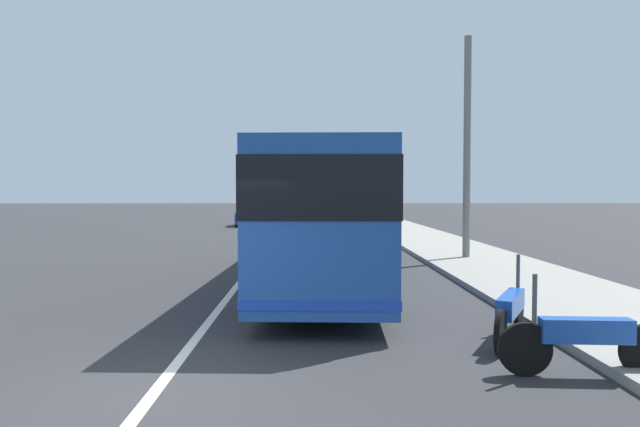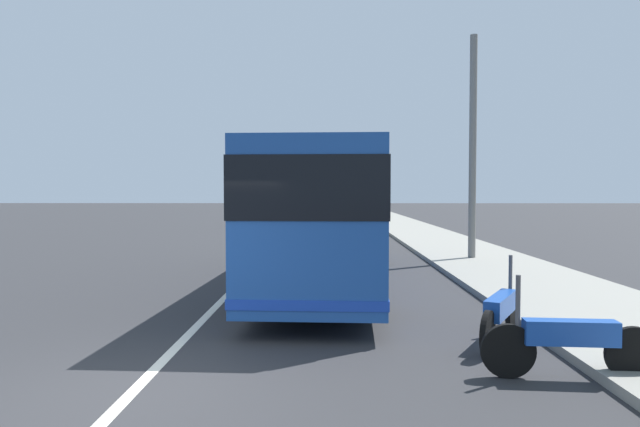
{
  "view_description": "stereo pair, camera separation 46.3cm",
  "coord_description": "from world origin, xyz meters",
  "px_view_note": "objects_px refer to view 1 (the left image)",
  "views": [
    {
      "loc": [
        -6.34,
        -1.79,
        2.31
      ],
      "look_at": [
        7.99,
        -2.06,
        1.77
      ],
      "focal_mm": 31.83,
      "sensor_mm": 36.0,
      "label": 1
    },
    {
      "loc": [
        -6.34,
        -2.26,
        2.31
      ],
      "look_at": [
        7.99,
        -2.06,
        1.77
      ],
      "focal_mm": 31.83,
      "sensor_mm": 36.0,
      "label": 2
    }
  ],
  "objects_px": {
    "motorcycle_mid_row": "(511,310)",
    "car_far_distant": "(312,217)",
    "coach_bus": "(326,209)",
    "car_behind_bus": "(315,208)",
    "utility_pole": "(467,149)",
    "car_side_street": "(251,216)",
    "motorcycle_by_tree": "(585,339)"
  },
  "relations": [
    {
      "from": "car_far_distant",
      "to": "coach_bus",
      "type": "bearing_deg",
      "value": -176.96
    },
    {
      "from": "motorcycle_by_tree",
      "to": "car_far_distant",
      "type": "height_order",
      "value": "car_far_distant"
    },
    {
      "from": "motorcycle_by_tree",
      "to": "car_far_distant",
      "type": "xyz_separation_m",
      "value": [
        30.47,
        3.3,
        0.2
      ]
    },
    {
      "from": "coach_bus",
      "to": "utility_pole",
      "type": "distance_m",
      "value": 6.72
    },
    {
      "from": "motorcycle_mid_row",
      "to": "car_side_street",
      "type": "bearing_deg",
      "value": 41.86
    },
    {
      "from": "car_far_distant",
      "to": "car_side_street",
      "type": "xyz_separation_m",
      "value": [
        1.32,
        4.13,
        0.03
      ]
    },
    {
      "from": "motorcycle_by_tree",
      "to": "utility_pole",
      "type": "bearing_deg",
      "value": -94.12
    },
    {
      "from": "motorcycle_mid_row",
      "to": "car_side_street",
      "type": "distance_m",
      "value": 30.87
    },
    {
      "from": "car_behind_bus",
      "to": "utility_pole",
      "type": "relative_size",
      "value": 0.61
    },
    {
      "from": "coach_bus",
      "to": "car_behind_bus",
      "type": "relative_size",
      "value": 2.69
    },
    {
      "from": "motorcycle_by_tree",
      "to": "car_behind_bus",
      "type": "height_order",
      "value": "car_behind_bus"
    },
    {
      "from": "motorcycle_by_tree",
      "to": "utility_pole",
      "type": "distance_m",
      "value": 12.43
    },
    {
      "from": "utility_pole",
      "to": "car_far_distant",
      "type": "bearing_deg",
      "value": 15.33
    },
    {
      "from": "motorcycle_mid_row",
      "to": "car_behind_bus",
      "type": "bearing_deg",
      "value": 31.64
    },
    {
      "from": "car_side_street",
      "to": "utility_pole",
      "type": "bearing_deg",
      "value": 24.62
    },
    {
      "from": "coach_bus",
      "to": "utility_pole",
      "type": "bearing_deg",
      "value": -45.61
    },
    {
      "from": "car_behind_bus",
      "to": "utility_pole",
      "type": "height_order",
      "value": "utility_pole"
    },
    {
      "from": "motorcycle_mid_row",
      "to": "car_side_street",
      "type": "relative_size",
      "value": 0.51
    },
    {
      "from": "car_far_distant",
      "to": "car_behind_bus",
      "type": "relative_size",
      "value": 1.04
    },
    {
      "from": "motorcycle_by_tree",
      "to": "car_side_street",
      "type": "relative_size",
      "value": 0.52
    },
    {
      "from": "motorcycle_mid_row",
      "to": "car_behind_bus",
      "type": "relative_size",
      "value": 0.47
    },
    {
      "from": "motorcycle_by_tree",
      "to": "motorcycle_mid_row",
      "type": "distance_m",
      "value": 1.77
    },
    {
      "from": "coach_bus",
      "to": "car_side_street",
      "type": "relative_size",
      "value": 2.94
    },
    {
      "from": "coach_bus",
      "to": "motorcycle_mid_row",
      "type": "bearing_deg",
      "value": -152.44
    },
    {
      "from": "car_behind_bus",
      "to": "motorcycle_by_tree",
      "type": "bearing_deg",
      "value": -172.39
    },
    {
      "from": "motorcycle_mid_row",
      "to": "car_far_distant",
      "type": "relative_size",
      "value": 0.45
    },
    {
      "from": "car_side_street",
      "to": "car_far_distant",
      "type": "bearing_deg",
      "value": 72.04
    },
    {
      "from": "motorcycle_mid_row",
      "to": "car_behind_bus",
      "type": "distance_m",
      "value": 47.8
    },
    {
      "from": "coach_bus",
      "to": "motorcycle_by_tree",
      "type": "relative_size",
      "value": 5.65
    },
    {
      "from": "car_behind_bus",
      "to": "utility_pole",
      "type": "distance_m",
      "value": 38.02
    },
    {
      "from": "motorcycle_by_tree",
      "to": "utility_pole",
      "type": "xyz_separation_m",
      "value": [
        11.86,
        -1.8,
        3.25
      ]
    },
    {
      "from": "car_far_distant",
      "to": "utility_pole",
      "type": "distance_m",
      "value": 19.53
    }
  ]
}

